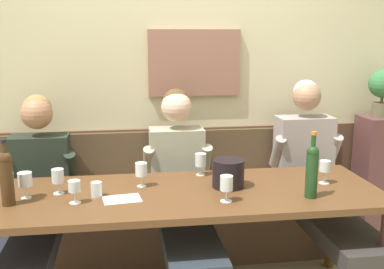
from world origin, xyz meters
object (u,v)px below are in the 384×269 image
(wine_glass_right_end, at_px, (25,180))
(person_center_left_seat, at_px, (33,202))
(wine_glass_mid_right, at_px, (201,160))
(wine_glass_near_bucket, at_px, (74,188))
(wall_bench, at_px, (176,221))
(potted_plant, at_px, (383,89))
(wine_glass_mid_left, at_px, (325,167))
(wine_glass_left_end, at_px, (141,171))
(dining_table, at_px, (188,204))
(person_left_seat, at_px, (320,183))
(wine_bottle_green_tall, at_px, (7,176))
(water_tumbler_left, at_px, (96,189))
(wine_glass_center_front, at_px, (226,185))
(ice_bucket, at_px, (228,173))
(person_center_right_seat, at_px, (182,191))
(wine_bottle_clear_water, at_px, (312,169))
(wine_glass_center_rear, at_px, (58,177))

(wine_glass_right_end, bearing_deg, person_center_left_seat, 94.76)
(wine_glass_mid_right, height_order, wine_glass_near_bucket, wine_glass_mid_right)
(wall_bench, relative_size, potted_plant, 7.12)
(wine_glass_mid_left, height_order, wine_glass_left_end, wine_glass_left_end)
(potted_plant, bearing_deg, person_center_left_seat, -171.19)
(dining_table, distance_m, wine_glass_mid_left, 0.89)
(wall_bench, relative_size, person_left_seat, 1.96)
(wine_bottle_green_tall, distance_m, wine_glass_left_end, 0.77)
(wall_bench, distance_m, water_tumbler_left, 1.01)
(wine_glass_center_front, distance_m, potted_plant, 1.73)
(wall_bench, xyz_separation_m, wine_bottle_green_tall, (-1.00, -0.75, 0.63))
(person_left_seat, xyz_separation_m, wine_glass_near_bucket, (-1.62, -0.44, 0.19))
(ice_bucket, relative_size, water_tumbler_left, 2.27)
(wine_glass_mid_right, bearing_deg, person_center_left_seat, -179.74)
(wine_glass_right_end, height_order, water_tumbler_left, wine_glass_right_end)
(wine_glass_left_end, relative_size, water_tumbler_left, 1.74)
(person_center_left_seat, xyz_separation_m, wine_glass_mid_right, (1.08, 0.00, 0.23))
(person_center_right_seat, height_order, wine_bottle_clear_water, person_center_right_seat)
(person_center_left_seat, relative_size, wine_glass_mid_left, 8.59)
(person_left_seat, height_order, wine_glass_center_front, person_left_seat)
(wine_glass_center_front, distance_m, wine_glass_mid_right, 0.52)
(wine_glass_center_front, bearing_deg, water_tumbler_left, 165.34)
(person_center_left_seat, bearing_deg, wine_glass_mid_right, 0.26)
(person_left_seat, relative_size, wine_glass_mid_left, 9.09)
(wall_bench, xyz_separation_m, wine_glass_left_end, (-0.27, -0.54, 0.57))
(ice_bucket, distance_m, wine_glass_right_end, 1.19)
(dining_table, xyz_separation_m, wine_glass_left_end, (-0.27, 0.13, 0.18))
(wall_bench, distance_m, wine_bottle_clear_water, 1.28)
(wine_glass_left_end, bearing_deg, wall_bench, 63.37)
(person_center_left_seat, height_order, wine_glass_center_front, person_center_left_seat)
(wine_glass_left_end, height_order, wine_glass_mid_right, wine_glass_left_end)
(wine_glass_center_rear, distance_m, wine_glass_near_bucket, 0.21)
(wine_glass_center_front, height_order, potted_plant, potted_plant)
(wall_bench, relative_size, wine_bottle_clear_water, 6.77)
(ice_bucket, distance_m, wine_glass_center_front, 0.26)
(potted_plant, bearing_deg, wine_bottle_green_tall, -163.24)
(person_left_seat, xyz_separation_m, wine_glass_mid_left, (-0.11, -0.30, 0.21))
(person_center_right_seat, height_order, wine_glass_left_end, person_center_right_seat)
(person_center_left_seat, height_order, wine_glass_right_end, person_center_left_seat)
(wine_glass_center_rear, xyz_separation_m, wine_glass_near_bucket, (0.11, -0.18, -0.01))
(person_center_left_seat, distance_m, person_left_seat, 1.93)
(person_center_right_seat, relative_size, ice_bucket, 6.57)
(ice_bucket, distance_m, wine_bottle_green_tall, 1.27)
(person_center_left_seat, xyz_separation_m, wine_glass_near_bucket, (0.31, -0.42, 0.22))
(wine_bottle_clear_water, relative_size, wine_glass_right_end, 2.53)
(wine_glass_center_front, bearing_deg, wine_glass_mid_left, 18.74)
(wine_glass_mid_right, bearing_deg, wall_bench, 109.58)
(wine_glass_mid_left, height_order, wine_glass_center_rear, wine_glass_center_rear)
(person_center_right_seat, bearing_deg, wine_glass_right_end, -161.52)
(person_center_left_seat, relative_size, potted_plant, 3.43)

